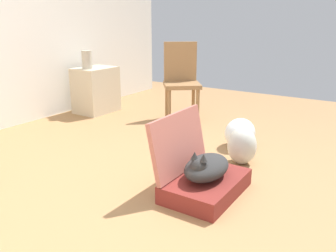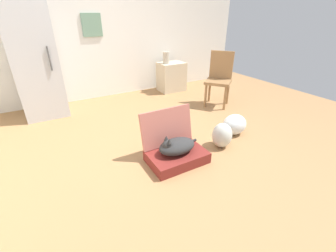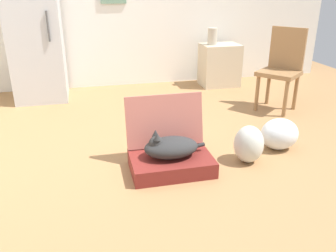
# 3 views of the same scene
# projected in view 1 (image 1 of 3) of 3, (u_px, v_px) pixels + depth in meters

# --- Properties ---
(ground_plane) EXTENTS (7.68, 7.68, 0.00)m
(ground_plane) POSITION_uv_depth(u_px,v_px,m) (144.00, 180.00, 2.80)
(ground_plane) COLOR #9E7247
(ground_plane) RESTS_ON ground
(suitcase_base) EXTENTS (0.66, 0.45, 0.13)m
(suitcase_base) POSITION_uv_depth(u_px,v_px,m) (206.00, 186.00, 2.56)
(suitcase_base) COLOR maroon
(suitcase_base) RESTS_ON ground
(suitcase_lid) EXTENTS (0.66, 0.13, 0.44)m
(suitcase_lid) POSITION_uv_depth(u_px,v_px,m) (179.00, 143.00, 2.60)
(suitcase_lid) COLOR #B26356
(suitcase_lid) RESTS_ON suitcase_base
(cat) EXTENTS (0.52, 0.28, 0.23)m
(cat) POSITION_uv_depth(u_px,v_px,m) (206.00, 167.00, 2.51)
(cat) COLOR #2D2D2D
(cat) RESTS_ON suitcase_base
(plastic_bag_white) EXTENTS (0.25, 0.26, 0.33)m
(plastic_bag_white) POSITION_uv_depth(u_px,v_px,m) (242.00, 146.00, 3.08)
(plastic_bag_white) COLOR silver
(plastic_bag_white) RESTS_ON ground
(plastic_bag_clear) EXTENTS (0.35, 0.29, 0.29)m
(plastic_bag_clear) POSITION_uv_depth(u_px,v_px,m) (240.00, 133.00, 3.49)
(plastic_bag_clear) COLOR silver
(plastic_bag_clear) RESTS_ON ground
(side_table) EXTENTS (0.55, 0.41, 0.61)m
(side_table) POSITION_uv_depth(u_px,v_px,m) (96.00, 90.00, 4.79)
(side_table) COLOR beige
(side_table) RESTS_ON ground
(vase_tall) EXTENTS (0.13, 0.13, 0.23)m
(vase_tall) POSITION_uv_depth(u_px,v_px,m) (87.00, 60.00, 4.55)
(vase_tall) COLOR #B7AD99
(vase_tall) RESTS_ON side_table
(chair) EXTENTS (0.59, 0.59, 0.96)m
(chair) POSITION_uv_depth(u_px,v_px,m) (181.00, 79.00, 4.38)
(chair) COLOR olive
(chair) RESTS_ON ground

